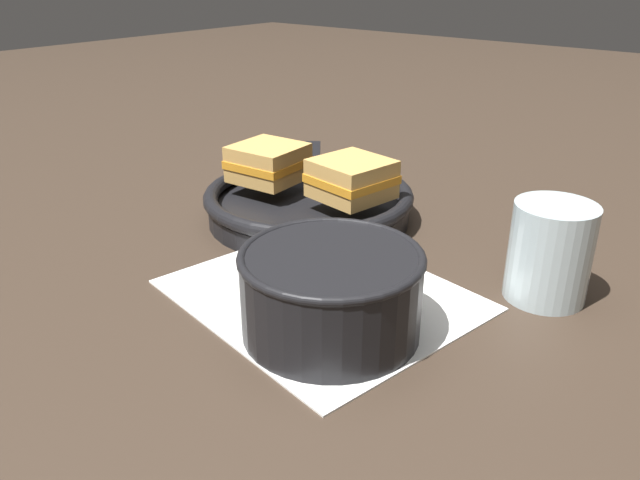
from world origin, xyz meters
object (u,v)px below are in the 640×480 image
object	(u,v)px
skillet	(309,203)
sandwich_near_left	(268,163)
soup_bowl	(331,289)
drinking_glass	(550,252)
spoon	(347,287)
sandwich_near_right	(352,179)

from	to	relation	value
skillet	sandwich_near_left	world-z (taller)	sandwich_near_left
soup_bowl	sandwich_near_left	size ratio (longest dim) A/B	1.77
drinking_glass	soup_bowl	bearing A→B (deg)	-122.96
skillet	drinking_glass	bearing A→B (deg)	-0.96
skillet	spoon	bearing A→B (deg)	-38.45
skillet	sandwich_near_left	bearing A→B (deg)	-169.93
soup_bowl	sandwich_near_right	world-z (taller)	sandwich_near_right
spoon	sandwich_near_right	size ratio (longest dim) A/B	1.41
sandwich_near_right	soup_bowl	bearing A→B (deg)	-57.13
spoon	sandwich_near_left	distance (m)	0.25
sandwich_near_left	spoon	bearing A→B (deg)	-27.92
soup_bowl	sandwich_near_right	bearing A→B (deg)	122.87
sandwich_near_left	drinking_glass	size ratio (longest dim) A/B	0.94
spoon	skillet	size ratio (longest dim) A/B	0.41
skillet	soup_bowl	bearing A→B (deg)	-45.13
spoon	soup_bowl	bearing A→B (deg)	-89.60
sandwich_near_left	skillet	bearing A→B (deg)	10.07
sandwich_near_right	sandwich_near_left	bearing A→B (deg)	-171.68
skillet	drinking_glass	distance (m)	0.31
sandwich_near_left	sandwich_near_right	xyz separation A→B (m)	(0.12, 0.02, 0.00)
soup_bowl	drinking_glass	xyz separation A→B (m)	(0.12, 0.19, 0.00)
spoon	skillet	xyz separation A→B (m)	(-0.16, 0.13, 0.01)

